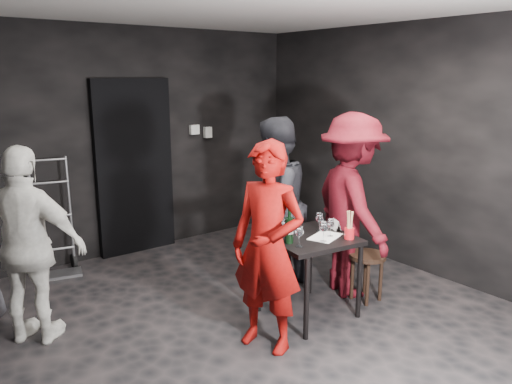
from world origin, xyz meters
TOP-DOWN VIEW (x-y plane):
  - floor at (0.00, 0.00)m, footprint 4.50×5.00m
  - wall_back at (0.00, 2.50)m, footprint 4.50×0.04m
  - wall_right at (2.25, 0.00)m, footprint 0.04×5.00m
  - doorway at (0.00, 2.44)m, footprint 0.95×0.10m
  - wallbox_upper at (0.85, 2.45)m, footprint 0.12×0.06m
  - wallbox_lower at (1.05, 2.45)m, footprint 0.10×0.06m
  - hand_truck at (-1.02, 2.28)m, footprint 0.43×0.36m
  - tasting_table at (0.52, -0.09)m, footprint 0.72×0.72m
  - stool at (1.17, -0.21)m, footprint 0.35×0.35m
  - server_red at (-0.11, -0.29)m, footprint 0.67×0.80m
  - woman_black at (0.62, 0.55)m, footprint 1.11×0.82m
  - man_maroon at (1.17, 0.02)m, footprint 1.08×1.53m
  - bystander_cream at (-1.57, 0.93)m, footprint 1.08×1.07m
  - tasting_mat at (0.61, -0.19)m, footprint 0.37×0.30m
  - wine_glass_a at (0.25, -0.24)m, footprint 0.09×0.09m
  - wine_glass_b at (0.25, -0.06)m, footprint 0.10×0.10m
  - wine_glass_c at (0.48, 0.03)m, footprint 0.10×0.10m
  - wine_glass_d at (0.50, -0.28)m, footprint 0.09×0.09m
  - wine_glass_e at (0.65, -0.21)m, footprint 0.08×0.08m
  - wine_glass_f at (0.68, -0.04)m, footprint 0.09×0.09m
  - wine_bottle at (0.25, -0.12)m, footprint 0.07×0.07m
  - breadstick_cup at (0.74, -0.35)m, footprint 0.09×0.09m
  - reserved_card at (0.83, -0.10)m, footprint 0.11×0.14m

SIDE VIEW (x-z plane):
  - floor at x=0.00m, z-range -0.01..0.01m
  - hand_truck at x=-1.02m, z-range -0.41..0.87m
  - stool at x=1.17m, z-range 0.14..0.61m
  - tasting_table at x=0.52m, z-range 0.28..1.03m
  - tasting_mat at x=0.61m, z-range 0.75..0.75m
  - reserved_card at x=0.83m, z-range 0.75..0.84m
  - wine_glass_e at x=0.65m, z-range 0.75..0.93m
  - wine_glass_f at x=0.68m, z-range 0.75..0.94m
  - wine_glass_d at x=0.50m, z-range 0.75..0.95m
  - wine_glass_a at x=0.25m, z-range 0.75..0.95m
  - wine_glass_b at x=0.25m, z-range 0.75..0.96m
  - wine_glass_c at x=0.48m, z-range 0.75..0.97m
  - wine_bottle at x=0.25m, z-range 0.71..1.02m
  - breadstick_cup at x=0.74m, z-range 0.74..1.01m
  - bystander_cream at x=-1.57m, z-range 0.00..1.75m
  - server_red at x=-0.11m, z-range 0.00..1.86m
  - woman_black at x=0.62m, z-range 0.00..2.04m
  - doorway at x=0.00m, z-range 0.00..2.10m
  - man_maroon at x=1.17m, z-range 0.00..2.16m
  - wall_back at x=0.00m, z-range 0.00..2.70m
  - wall_right at x=2.25m, z-range 0.00..2.70m
  - wallbox_lower at x=1.05m, z-range 1.33..1.47m
  - wallbox_upper at x=0.85m, z-range 1.39..1.51m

